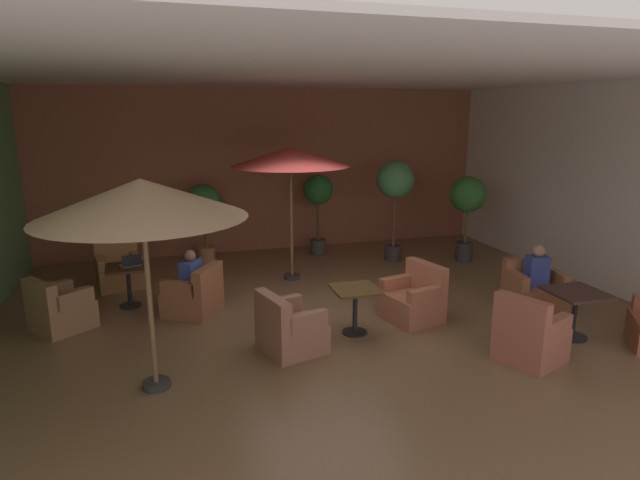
{
  "coord_description": "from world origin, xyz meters",
  "views": [
    {
      "loc": [
        -2.37,
        -7.44,
        3.13
      ],
      "look_at": [
        0.0,
        0.45,
        1.13
      ],
      "focal_mm": 29.47,
      "sensor_mm": 36.0,
      "label": 1
    }
  ],
  "objects_px": {
    "patron_by_window": "(537,267)",
    "potted_tree_left_corner": "(204,208)",
    "armchair_front_right_east": "(533,291)",
    "armchair_front_right_south": "(530,337)",
    "cafe_table_mid_center": "(355,299)",
    "open_laptop": "(131,263)",
    "cafe_table_front_right": "(576,303)",
    "patio_umbrella_tall_red": "(290,157)",
    "armchair_mid_center_east": "(413,300)",
    "patio_umbrella_center_beige": "(141,200)",
    "potted_tree_mid_left": "(467,201)",
    "armchair_front_left_east": "(59,310)",
    "armchair_front_left_south": "(194,295)",
    "patron_blue_shirt": "(191,272)",
    "cafe_table_front_left": "(128,275)",
    "armchair_front_left_north": "(119,270)",
    "potted_tree_right_corner": "(395,186)",
    "potted_tree_mid_right": "(318,198)",
    "armchair_mid_center_north": "(289,329)",
    "iced_drink_cup": "(129,263)"
  },
  "relations": [
    {
      "from": "armchair_front_right_east",
      "to": "armchair_front_right_south",
      "type": "relative_size",
      "value": 1.0
    },
    {
      "from": "patio_umbrella_center_beige",
      "to": "potted_tree_mid_left",
      "type": "relative_size",
      "value": 1.34
    },
    {
      "from": "potted_tree_left_corner",
      "to": "potted_tree_mid_left",
      "type": "distance_m",
      "value": 5.58
    },
    {
      "from": "cafe_table_mid_center",
      "to": "open_laptop",
      "type": "relative_size",
      "value": 1.88
    },
    {
      "from": "armchair_front_left_south",
      "to": "patio_umbrella_tall_red",
      "type": "xyz_separation_m",
      "value": [
        1.92,
        1.3,
        2.04
      ]
    },
    {
      "from": "armchair_mid_center_north",
      "to": "patron_by_window",
      "type": "bearing_deg",
      "value": 4.81
    },
    {
      "from": "armchair_mid_center_north",
      "to": "armchair_mid_center_east",
      "type": "relative_size",
      "value": 1.0
    },
    {
      "from": "cafe_table_front_right",
      "to": "potted_tree_right_corner",
      "type": "distance_m",
      "value": 4.69
    },
    {
      "from": "potted_tree_mid_left",
      "to": "open_laptop",
      "type": "xyz_separation_m",
      "value": [
        -6.75,
        -0.85,
        -0.57
      ]
    },
    {
      "from": "potted_tree_right_corner",
      "to": "open_laptop",
      "type": "distance_m",
      "value": 5.54
    },
    {
      "from": "armchair_front_right_east",
      "to": "armchair_mid_center_east",
      "type": "xyz_separation_m",
      "value": [
        -2.09,
        0.14,
        0.01
      ]
    },
    {
      "from": "cafe_table_front_left",
      "to": "potted_tree_mid_right",
      "type": "distance_m",
      "value": 4.64
    },
    {
      "from": "cafe_table_mid_center",
      "to": "patio_umbrella_tall_red",
      "type": "distance_m",
      "value": 3.33
    },
    {
      "from": "potted_tree_left_corner",
      "to": "patron_blue_shirt",
      "type": "relative_size",
      "value": 2.62
    },
    {
      "from": "armchair_front_left_south",
      "to": "patron_blue_shirt",
      "type": "distance_m",
      "value": 0.38
    },
    {
      "from": "armchair_front_left_east",
      "to": "armchair_front_right_south",
      "type": "bearing_deg",
      "value": -25.54
    },
    {
      "from": "armchair_front_left_north",
      "to": "cafe_table_mid_center",
      "type": "xyz_separation_m",
      "value": [
        3.43,
        -3.28,
        0.21
      ]
    },
    {
      "from": "cafe_table_front_left",
      "to": "open_laptop",
      "type": "distance_m",
      "value": 0.22
    },
    {
      "from": "cafe_table_front_left",
      "to": "patio_umbrella_tall_red",
      "type": "bearing_deg",
      "value": 13.08
    },
    {
      "from": "patio_umbrella_tall_red",
      "to": "patio_umbrella_center_beige",
      "type": "distance_m",
      "value": 4.38
    },
    {
      "from": "cafe_table_mid_center",
      "to": "potted_tree_right_corner",
      "type": "distance_m",
      "value": 4.23
    },
    {
      "from": "cafe_table_front_right",
      "to": "patron_blue_shirt",
      "type": "xyz_separation_m",
      "value": [
        -5.14,
        2.54,
        0.15
      ]
    },
    {
      "from": "armchair_mid_center_east",
      "to": "potted_tree_mid_right",
      "type": "xyz_separation_m",
      "value": [
        -0.3,
        4.18,
        0.97
      ]
    },
    {
      "from": "armchair_front_right_south",
      "to": "armchair_front_left_south",
      "type": "bearing_deg",
      "value": 143.62
    },
    {
      "from": "cafe_table_front_left",
      "to": "patio_umbrella_tall_red",
      "type": "relative_size",
      "value": 0.29
    },
    {
      "from": "armchair_front_left_east",
      "to": "armchair_front_right_east",
      "type": "height_order",
      "value": "armchair_front_left_east"
    },
    {
      "from": "armchair_front_right_east",
      "to": "armchair_front_right_south",
      "type": "xyz_separation_m",
      "value": [
        -1.31,
        -1.58,
        0.04
      ]
    },
    {
      "from": "patron_by_window",
      "to": "potted_tree_left_corner",
      "type": "bearing_deg",
      "value": 138.1
    },
    {
      "from": "armchair_mid_center_east",
      "to": "patio_umbrella_center_beige",
      "type": "distance_m",
      "value": 4.41
    },
    {
      "from": "armchair_front_right_south",
      "to": "armchair_mid_center_east",
      "type": "distance_m",
      "value": 1.89
    },
    {
      "from": "armchair_front_left_east",
      "to": "armchair_front_right_south",
      "type": "xyz_separation_m",
      "value": [
        5.96,
        -2.85,
        0.03
      ]
    },
    {
      "from": "armchair_front_right_south",
      "to": "iced_drink_cup",
      "type": "xyz_separation_m",
      "value": [
        -5.0,
        3.58,
        0.41
      ]
    },
    {
      "from": "cafe_table_front_left",
      "to": "open_laptop",
      "type": "bearing_deg",
      "value": 3.31
    },
    {
      "from": "armchair_mid_center_east",
      "to": "patio_umbrella_center_beige",
      "type": "relative_size",
      "value": 0.39
    },
    {
      "from": "cafe_table_front_right",
      "to": "patio_umbrella_tall_red",
      "type": "height_order",
      "value": "patio_umbrella_tall_red"
    },
    {
      "from": "cafe_table_front_left",
      "to": "armchair_front_left_south",
      "type": "bearing_deg",
      "value": -31.48
    },
    {
      "from": "armchair_front_right_east",
      "to": "armchair_front_right_south",
      "type": "height_order",
      "value": "armchair_front_right_south"
    },
    {
      "from": "armchair_mid_center_east",
      "to": "patron_by_window",
      "type": "height_order",
      "value": "patron_by_window"
    },
    {
      "from": "cafe_table_mid_center",
      "to": "potted_tree_mid_left",
      "type": "height_order",
      "value": "potted_tree_mid_left"
    },
    {
      "from": "potted_tree_left_corner",
      "to": "open_laptop",
      "type": "bearing_deg",
      "value": -120.46
    },
    {
      "from": "armchair_front_right_south",
      "to": "potted_tree_left_corner",
      "type": "xyz_separation_m",
      "value": [
        -3.58,
        5.93,
        0.85
      ]
    },
    {
      "from": "cafe_table_front_left",
      "to": "armchair_front_right_east",
      "type": "xyz_separation_m",
      "value": [
        6.34,
        -1.99,
        -0.23
      ]
    },
    {
      "from": "potted_tree_left_corner",
      "to": "patron_by_window",
      "type": "height_order",
      "value": "potted_tree_left_corner"
    },
    {
      "from": "armchair_front_right_south",
      "to": "potted_tree_mid_left",
      "type": "height_order",
      "value": "potted_tree_mid_left"
    },
    {
      "from": "cafe_table_front_right",
      "to": "potted_tree_left_corner",
      "type": "xyz_separation_m",
      "value": [
        -4.67,
        5.49,
        0.66
      ]
    },
    {
      "from": "potted_tree_mid_left",
      "to": "iced_drink_cup",
      "type": "xyz_separation_m",
      "value": [
        -6.79,
        -0.85,
        -0.57
      ]
    },
    {
      "from": "armchair_front_right_east",
      "to": "potted_tree_right_corner",
      "type": "bearing_deg",
      "value": 106.35
    },
    {
      "from": "cafe_table_mid_center",
      "to": "cafe_table_front_left",
      "type": "bearing_deg",
      "value": 146.58
    },
    {
      "from": "armchair_mid_center_north",
      "to": "potted_tree_left_corner",
      "type": "distance_m",
      "value": 4.87
    },
    {
      "from": "armchair_front_right_south",
      "to": "patron_blue_shirt",
      "type": "distance_m",
      "value": 5.04
    }
  ]
}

